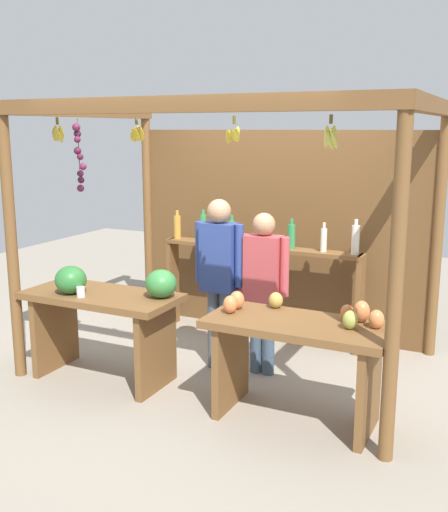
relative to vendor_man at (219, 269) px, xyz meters
The scene contains 7 objects.
ground_plane 0.97m from the vendor_man, 58.14° to the left, with size 12.00×12.00×0.00m, color gray.
market_stall 0.81m from the vendor_man, 82.86° to the left, with size 3.41×2.28×2.43m.
fruit_counter_left 1.07m from the vendor_man, 139.00° to the right, with size 1.41×0.64×1.04m.
fruit_counter_right 1.25m from the vendor_man, 33.63° to the right, with size 1.38×0.65×0.96m.
bottle_shelf_unit 0.96m from the vendor_man, 89.85° to the left, with size 2.19×0.22×1.35m.
vendor_man is the anchor object (origin of this frame).
vendor_woman 0.42m from the vendor_man, ahead, with size 0.48×0.20×1.48m.
Camera 1 is at (2.30, -4.93, 2.20)m, focal length 42.42 mm.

